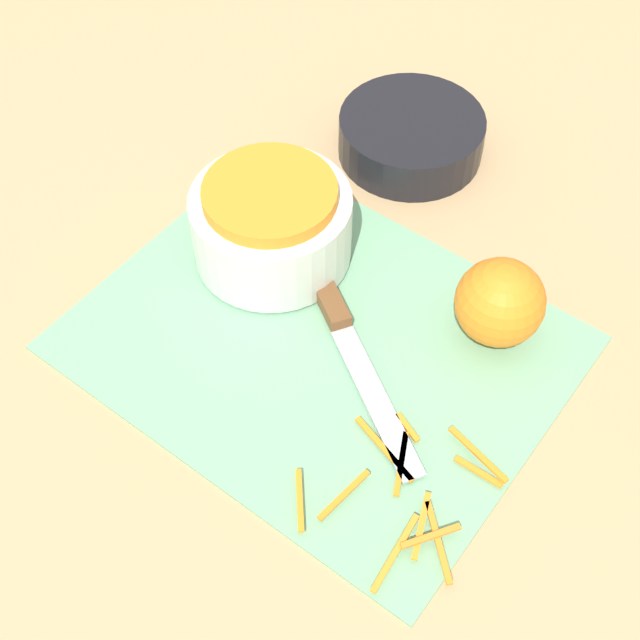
{
  "coord_description": "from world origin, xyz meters",
  "views": [
    {
      "loc": [
        0.29,
        -0.39,
        0.67
      ],
      "look_at": [
        0.0,
        0.0,
        0.04
      ],
      "focal_mm": 50.0,
      "sensor_mm": 36.0,
      "label": 1
    }
  ],
  "objects": [
    {
      "name": "peel_pile",
      "position": [
        0.15,
        -0.08,
        0.01
      ],
      "size": [
        0.16,
        0.16,
        0.01
      ],
      "color": "orange",
      "rests_on": "cutting_board"
    },
    {
      "name": "cutting_board",
      "position": [
        0.0,
        0.0,
        0.0
      ],
      "size": [
        0.43,
        0.34,
        0.01
      ],
      "color": "#75AD84",
      "rests_on": "ground_plane"
    },
    {
      "name": "ground_plane",
      "position": [
        0.0,
        0.0,
        0.0
      ],
      "size": [
        4.0,
        4.0,
        0.0
      ],
      "primitive_type": "plane",
      "color": "tan"
    },
    {
      "name": "bowl_speckled",
      "position": [
        -0.1,
        0.06,
        0.05
      ],
      "size": [
        0.16,
        0.16,
        0.09
      ],
      "color": "silver",
      "rests_on": "cutting_board"
    },
    {
      "name": "orange_left",
      "position": [
        0.12,
        0.11,
        0.05
      ],
      "size": [
        0.08,
        0.08,
        0.08
      ],
      "color": "orange",
      "rests_on": "cutting_board"
    },
    {
      "name": "bowl_dark",
      "position": [
        -0.08,
        0.27,
        0.02
      ],
      "size": [
        0.16,
        0.16,
        0.05
      ],
      "color": "black",
      "rests_on": "ground_plane"
    },
    {
      "name": "knife",
      "position": [
        -0.01,
        0.03,
        0.01
      ],
      "size": [
        0.25,
        0.17,
        0.02
      ],
      "rotation": [
        0.0,
        0.0,
        -0.56
      ],
      "color": "brown",
      "rests_on": "cutting_board"
    }
  ]
}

